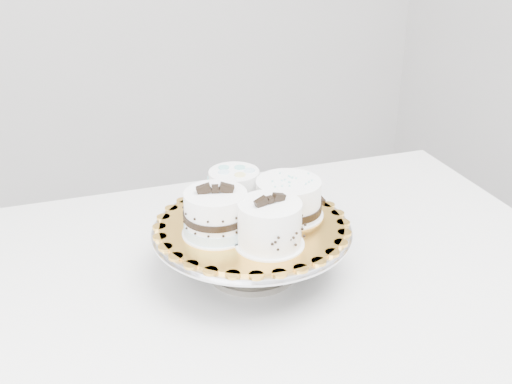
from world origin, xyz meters
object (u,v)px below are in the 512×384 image
cake_dots (234,188)px  cake_ribbon (289,199)px  cake_board (252,225)px  cake_swirl (270,225)px  cake_banded (216,215)px  cake_stand (252,241)px  table (252,300)px

cake_dots → cake_ribbon: (0.07, -0.08, -0.00)m
cake_board → cake_ribbon: cake_ribbon is taller
cake_swirl → cake_banded: (-0.06, 0.08, -0.00)m
cake_ribbon → cake_stand: bearing=173.9°
cake_swirl → cake_banded: 0.10m
cake_board → cake_banded: bearing=-179.2°
table → cake_swirl: cake_swirl is taller
cake_banded → cake_board: bearing=23.6°
table → cake_board: bearing=-100.9°
cake_swirl → cake_dots: 0.17m
cake_swirl → cake_dots: (0.02, 0.16, -0.00)m
cake_board → cake_dots: size_ratio=2.77×
cake_ribbon → cake_dots: bearing=123.8°
cake_board → cake_swirl: (-0.01, -0.08, 0.04)m
cake_stand → cake_banded: size_ratio=2.53×
cake_dots → cake_board: bearing=-113.0°
table → cake_stand: 0.14m
cake_board → cake_swirl: size_ratio=2.79×
cake_board → cake_banded: cake_banded is taller
cake_stand → cake_ribbon: size_ratio=2.61×
cake_stand → cake_swirl: 0.11m
cake_banded → cake_ribbon: bearing=23.2°
cake_board → cake_ribbon: size_ratio=2.40×
cake_board → cake_banded: (-0.07, -0.00, 0.04)m
cake_dots → cake_ribbon: 0.11m
cake_banded → cake_stand: bearing=23.6°
cake_stand → cake_swirl: size_ratio=3.03×
cake_banded → cake_dots: (0.08, 0.09, -0.00)m
table → cake_swirl: size_ratio=11.66×
cake_banded → cake_ribbon: cake_banded is taller
cake_stand → cake_ribbon: cake_ribbon is taller
table → cake_board: cake_board is taller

